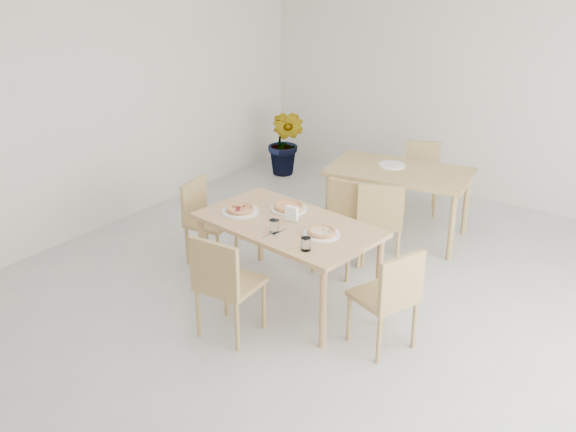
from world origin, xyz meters
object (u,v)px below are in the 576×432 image
Objects in this scene: plate_margherita at (289,209)px; plate_pepperoni at (240,211)px; chair_north at (343,220)px; potted_plant at (286,142)px; tumbler_a at (274,226)px; plate_empty at (392,165)px; chair_west at (204,215)px; pizza_mushroom at (322,232)px; chair_east at (390,294)px; pizza_margherita at (289,206)px; chair_south at (224,280)px; tumbler_b at (306,244)px; main_table at (288,231)px; plate_mushroom at (322,234)px; napkin_holder at (292,214)px; second_table at (399,177)px; pizza_pepperoni at (240,209)px; chair_back_n at (421,172)px; chair_back_s at (380,217)px.

plate_pepperoni is (-0.31, -0.31, 0.00)m from plate_margherita.
chair_north is 2.73m from potted_plant.
plate_empty is (-0.02, 2.09, -0.05)m from tumbler_a.
pizza_mushroom is (1.51, -0.19, 0.30)m from chair_west.
pizza_margherita is (-1.27, 0.40, 0.28)m from chair_east.
tumbler_b is (0.47, 0.45, 0.28)m from chair_south.
plate_mushroom reaches higher than main_table.
chair_south is at bearing -40.88° from chair_east.
chair_south is 3.01× the size of pizza_margherita.
tumbler_b is 0.77× the size of napkin_holder.
plate_margherita is at bearing 131.25° from main_table.
chair_south is 3.96m from potted_plant.
main_table is at bearing -105.47° from second_table.
second_table is at bearing 97.75° from tumbler_b.
chair_west is 2.48× the size of plate_pepperoni.
pizza_pepperoni is 0.53m from tumbler_a.
chair_back_n is 0.89× the size of potted_plant.
chair_north reaches higher than tumbler_b.
plate_pepperoni is (-1.58, 0.10, 0.26)m from chair_east.
potted_plant reaches higher than chair_east.
pizza_margherita is 0.19× the size of second_table.
tumbler_a is (0.51, -0.16, 0.05)m from plate_pepperoni.
plate_mushroom is 2.70m from chair_back_n.
chair_east is at bearing -49.85° from chair_north.
napkin_holder reaches higher than plate_mushroom.
plate_margherita is 0.44m from pizza_pepperoni.
plate_margherita is at bearing 135.52° from tumbler_b.
chair_east reaches higher than main_table.
pizza_mushroom is 2.42× the size of tumbler_a.
pizza_margherita is 1.10× the size of pizza_pepperoni.
pizza_pepperoni is (0.00, 0.00, 0.02)m from plate_pepperoni.
plate_mushroom is (0.38, -0.04, 0.09)m from main_table.
tumbler_a is at bearing -17.57° from plate_pepperoni.
tumbler_a is 0.82× the size of napkin_holder.
chair_north is 1.08m from pizza_pepperoni.
chair_east is at bearing -9.68° from plate_mushroom.
plate_margherita is 0.27m from napkin_holder.
napkin_holder is (1.14, -0.10, 0.33)m from chair_west.
chair_south reaches higher than chair_east.
pizza_pepperoni is at bearing -178.29° from pizza_mushroom.
potted_plant is (-0.85, 2.51, -0.03)m from chair_west.
main_table is at bearing -98.07° from chair_south.
pizza_pepperoni is (-1.58, 0.10, 0.28)m from chair_east.
pizza_pepperoni reaches higher than plate_pepperoni.
plate_pepperoni is 3.18× the size of tumbler_b.
chair_west is 2.08m from plate_empty.
chair_north is 0.84m from napkin_holder.
tumbler_b is 0.12× the size of chair_back_s.
chair_back_s is 3.09× the size of plate_empty.
plate_margherita is 0.61m from plate_mushroom.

